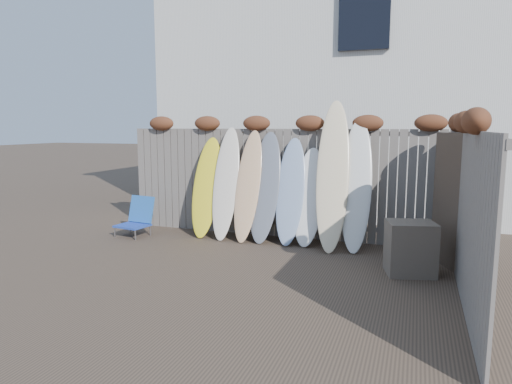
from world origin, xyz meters
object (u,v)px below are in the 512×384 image
(surfboard_0, at_px, (206,187))
(beach_chair, at_px, (137,217))
(wooden_crate, at_px, (410,248))
(lattice_panel, at_px, (457,203))

(surfboard_0, bearing_deg, beach_chair, -159.88)
(surfboard_0, bearing_deg, wooden_crate, -14.97)
(lattice_panel, bearing_deg, surfboard_0, 145.45)
(beach_chair, distance_m, surfboard_0, 1.45)
(beach_chair, xyz_separation_m, wooden_crate, (4.92, -0.71, 0.03))
(wooden_crate, bearing_deg, beach_chair, 171.84)
(lattice_panel, distance_m, surfboard_0, 4.31)
(beach_chair, bearing_deg, wooden_crate, -8.16)
(beach_chair, height_order, lattice_panel, lattice_panel)
(beach_chair, xyz_separation_m, surfboard_0, (1.26, 0.41, 0.59))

